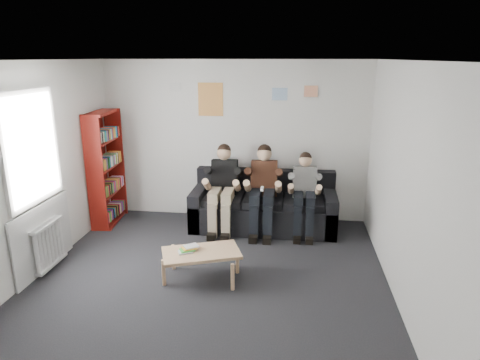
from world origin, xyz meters
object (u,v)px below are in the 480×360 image
(sofa, at_px, (264,208))
(person_middle, at_px, (263,190))
(coffee_table, at_px, (201,255))
(person_right, at_px, (304,194))
(bookshelf, at_px, (106,168))
(person_left, at_px, (223,189))

(sofa, height_order, person_middle, person_middle)
(coffee_table, xyz_separation_m, person_middle, (0.65, 1.66, 0.36))
(sofa, bearing_deg, coffee_table, -109.09)
(person_middle, xyz_separation_m, person_right, (0.65, 0.01, -0.04))
(bookshelf, relative_size, person_middle, 1.35)
(sofa, xyz_separation_m, person_left, (-0.65, -0.21, 0.37))
(person_left, relative_size, person_middle, 0.99)
(sofa, height_order, coffee_table, sofa)
(sofa, distance_m, person_left, 0.78)
(sofa, bearing_deg, person_left, -162.19)
(coffee_table, height_order, person_middle, person_middle)
(bookshelf, bearing_deg, coffee_table, -47.15)
(bookshelf, bearing_deg, person_right, -7.27)
(sofa, height_order, person_left, person_left)
(bookshelf, relative_size, person_left, 1.36)
(bookshelf, xyz_separation_m, person_right, (3.28, -0.08, -0.29))
(coffee_table, bearing_deg, bookshelf, 138.70)
(coffee_table, bearing_deg, person_right, 52.04)
(sofa, relative_size, person_right, 1.80)
(coffee_table, relative_size, person_middle, 0.68)
(person_middle, relative_size, person_right, 1.08)
(bookshelf, bearing_deg, person_left, -8.36)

